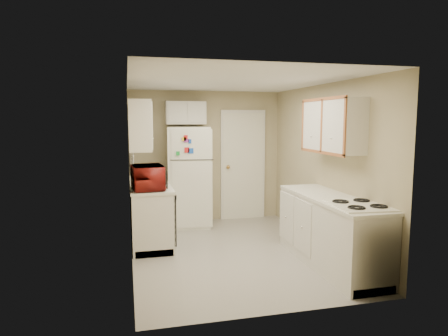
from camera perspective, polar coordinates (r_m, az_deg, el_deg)
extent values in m
plane|color=#B5B1A9|center=(5.85, 1.19, -11.84)|extent=(3.80, 3.80, 0.00)
plane|color=white|center=(5.56, 1.25, 12.27)|extent=(3.80, 3.80, 0.00)
plane|color=tan|center=(5.39, -13.31, -0.52)|extent=(3.80, 3.80, 0.00)
plane|color=tan|center=(6.09, 14.05, 0.29)|extent=(3.80, 3.80, 0.00)
plane|color=tan|center=(7.42, -2.56, 1.65)|extent=(2.80, 2.80, 0.00)
plane|color=tan|center=(3.80, 8.63, -3.51)|extent=(2.80, 2.80, 0.00)
cube|color=silver|center=(6.42, -10.50, -6.07)|extent=(0.60, 1.80, 0.90)
cube|color=black|center=(5.85, -7.31, -6.89)|extent=(0.03, 0.58, 0.72)
cube|color=gray|center=(6.49, -10.65, -2.25)|extent=(0.54, 0.74, 0.16)
imported|color=maroon|center=(5.75, -10.80, -1.52)|extent=(0.64, 0.40, 0.41)
imported|color=silver|center=(6.81, -11.26, -0.65)|extent=(0.10, 0.10, 0.17)
cube|color=silver|center=(6.41, -13.13, 4.23)|extent=(0.10, 0.98, 1.08)
cube|color=silver|center=(5.57, -11.95, 5.94)|extent=(0.30, 0.45, 0.70)
cube|color=white|center=(7.09, -5.03, -1.23)|extent=(0.80, 0.78, 1.76)
cube|color=silver|center=(7.18, -5.53, 7.84)|extent=(0.70, 0.30, 0.40)
cube|color=white|center=(7.57, 2.71, 0.38)|extent=(0.86, 0.06, 2.08)
cube|color=silver|center=(5.40, 14.95, -8.69)|extent=(0.60, 2.00, 0.90)
cube|color=white|center=(4.97, 18.53, -10.19)|extent=(0.67, 0.79, 0.90)
cube|color=silver|center=(5.54, 15.26, 5.84)|extent=(0.30, 1.20, 0.70)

